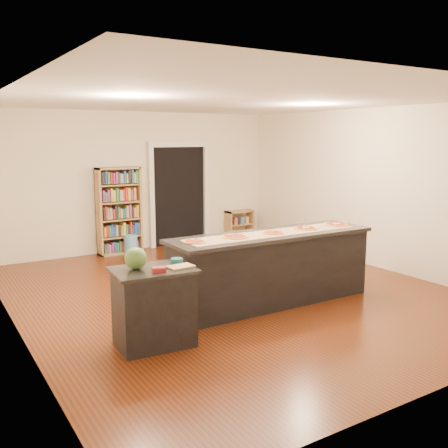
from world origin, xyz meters
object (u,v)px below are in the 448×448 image
kitchen_island (272,268)px  low_shelf (239,224)px  bookshelf (119,211)px  waste_bin (131,244)px  watermelon (136,258)px  side_counter (154,307)px

kitchen_island → low_shelf: (2.14, 4.03, -0.17)m
bookshelf → waste_bin: bearing=-45.1°
low_shelf → watermelon: 6.20m
low_shelf → waste_bin: low_shelf is taller
kitchen_island → watermelon: 2.24m
side_counter → bookshelf: 4.68m
low_shelf → waste_bin: bearing=-176.4°
low_shelf → waste_bin: 2.71m
side_counter → low_shelf: size_ratio=1.36×
bookshelf → side_counter: bearing=-105.7°
low_shelf → side_counter: bearing=-132.5°
bookshelf → watermelon: size_ratio=7.15×
kitchen_island → watermelon: (-2.14, -0.39, 0.50)m
bookshelf → watermelon: (-1.43, -4.41, 0.13)m
low_shelf → waste_bin: size_ratio=1.67×
waste_bin → watermelon: (-1.58, -4.25, 0.80)m
kitchen_island → bookshelf: 4.10m
low_shelf → waste_bin: (-2.70, -0.17, -0.13)m
kitchen_island → bookshelf: (-0.72, 4.02, 0.36)m
side_counter → bookshelf: size_ratio=0.51×
kitchen_island → bookshelf: bearing=100.5°
side_counter → watermelon: (-0.16, 0.08, 0.55)m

